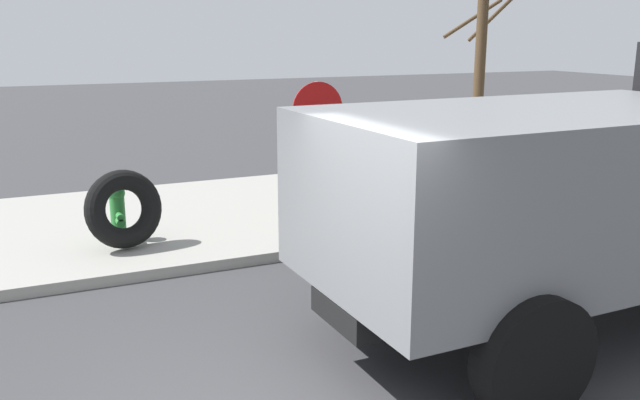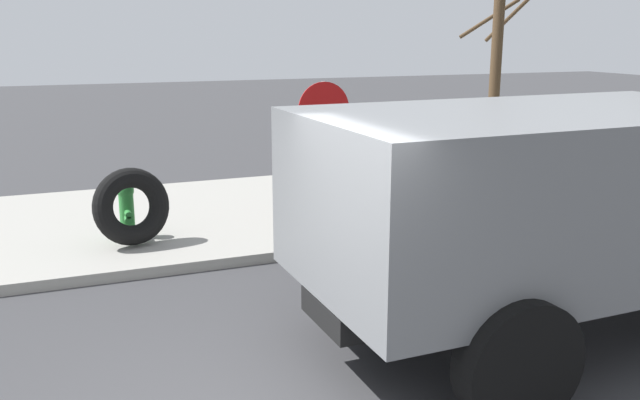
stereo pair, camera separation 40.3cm
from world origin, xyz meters
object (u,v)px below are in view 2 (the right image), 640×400
(fire_hydrant, at_px, (127,208))
(dump_truck_gray, at_px, (639,178))
(loose_tire, at_px, (132,207))
(stop_sign, at_px, (323,132))
(bare_tree, at_px, (498,49))

(fire_hydrant, bearing_deg, dump_truck_gray, -44.16)
(fire_hydrant, height_order, loose_tire, loose_tire)
(fire_hydrant, relative_size, stop_sign, 0.36)
(loose_tire, xyz_separation_m, stop_sign, (2.63, -0.75, 1.03))
(stop_sign, bearing_deg, loose_tire, 164.08)
(fire_hydrant, bearing_deg, loose_tire, -85.95)
(fire_hydrant, distance_m, dump_truck_gray, 6.86)
(loose_tire, xyz_separation_m, dump_truck_gray, (4.84, -4.30, 0.89))
(loose_tire, relative_size, stop_sign, 0.48)
(stop_sign, xyz_separation_m, bare_tree, (4.23, 1.89, 1.06))
(bare_tree, bearing_deg, loose_tire, -170.52)
(dump_truck_gray, bearing_deg, bare_tree, 69.67)
(fire_hydrant, bearing_deg, bare_tree, 5.95)
(stop_sign, bearing_deg, fire_hydrant, 156.14)
(fire_hydrant, height_order, dump_truck_gray, dump_truck_gray)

